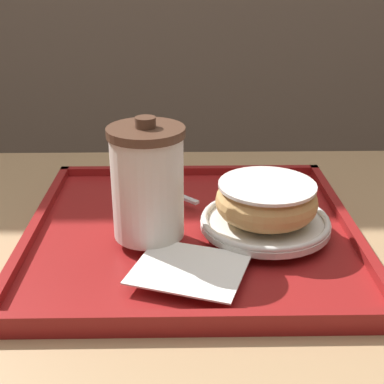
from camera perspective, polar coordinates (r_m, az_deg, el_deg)
The scene contains 7 objects.
cafe_table at distance 0.76m, azimuth -2.52°, elevation -17.08°, with size 0.88×0.71×0.71m.
serving_tray at distance 0.68m, azimuth 0.00°, elevation -4.37°, with size 0.41×0.39×0.02m.
napkin_paper at distance 0.57m, azimuth -0.28°, elevation -8.17°, with size 0.14×0.13×0.00m.
coffee_cup_front at distance 0.62m, azimuth -4.76°, elevation 1.07°, with size 0.09×0.09×0.14m.
plate_with_chocolate_donut at distance 0.66m, azimuth 7.80°, elevation -3.13°, with size 0.16×0.16×0.01m.
donut_chocolate_glazed at distance 0.65m, azimuth 7.94°, elevation -0.85°, with size 0.12×0.12×0.04m.
spoon at distance 0.79m, azimuth -5.36°, elevation 1.29°, with size 0.12×0.11×0.01m.
Camera 1 is at (0.02, -0.57, 1.04)m, focal length 50.00 mm.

